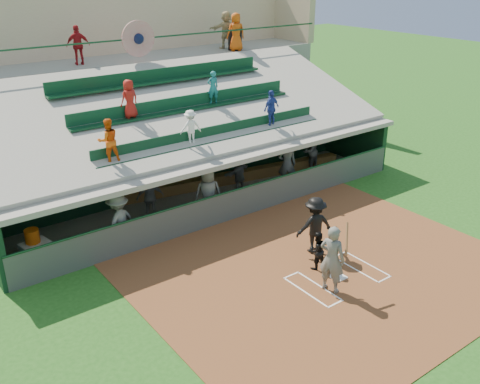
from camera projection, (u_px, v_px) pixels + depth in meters
ground at (338, 278)px, 15.75m from camera, size 100.00×100.00×0.00m
dirt_slab at (325, 270)px, 16.12m from camera, size 11.00×9.00×0.02m
home_plate at (338, 277)px, 15.74m from camera, size 0.43×0.43×0.03m
batters_box_chalk at (338, 277)px, 15.74m from camera, size 2.65×1.85×0.01m
dugout_floor at (211, 201)px, 20.72m from camera, size 16.00×3.50×0.04m
concourse_slab at (129, 108)px, 24.78m from camera, size 20.00×3.00×4.60m
grandstand at (160, 124)px, 22.59m from camera, size 20.40×10.40×7.80m
batter_at_plate at (332, 259)px, 14.75m from camera, size 0.98×0.85×2.01m
catcher at (317, 250)px, 15.98m from camera, size 0.66×0.55×1.21m
home_umpire at (315, 225)px, 16.79m from camera, size 1.35×1.00×1.87m
dugout_bench at (186, 186)px, 21.51m from camera, size 14.43×2.83×0.44m
white_table at (36, 253)px, 16.29m from camera, size 0.92×0.76×0.71m
water_cooler at (32, 236)px, 16.09m from camera, size 0.43×0.43×0.43m
dugout_player_a at (119, 221)px, 16.94m from camera, size 1.42×1.16×1.91m
dugout_player_b at (150, 197)px, 18.97m from camera, size 1.05×0.64×1.67m
dugout_player_c at (208, 194)px, 18.87m from camera, size 1.13×0.92×1.99m
dugout_player_d at (239, 173)px, 21.32m from camera, size 1.52×0.85×1.57m
dugout_player_e at (287, 164)px, 21.61m from camera, size 0.87×0.80×1.99m
dugout_player_f at (310, 151)px, 23.44m from camera, size 0.99×0.84×1.80m
trash_bin at (235, 39)px, 25.84m from camera, size 0.67×0.67×1.00m
concourse_staff_a at (78, 45)px, 22.01m from camera, size 1.01×0.60×1.61m
concourse_staff_b at (236, 32)px, 25.43m from camera, size 0.99×0.80×1.76m
concourse_staff_c at (226, 30)px, 26.19m from camera, size 1.73×0.93×1.78m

